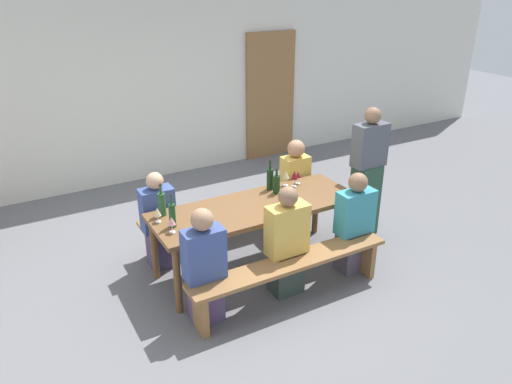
% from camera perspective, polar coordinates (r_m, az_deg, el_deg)
% --- Properties ---
extents(ground_plane, '(24.00, 24.00, 0.00)m').
position_cam_1_polar(ground_plane, '(5.48, 0.00, -8.61)').
color(ground_plane, slate).
extents(back_wall, '(14.00, 0.20, 3.20)m').
position_cam_1_polar(back_wall, '(7.62, -12.01, 13.39)').
color(back_wall, silver).
rests_on(back_wall, ground).
extents(wooden_door, '(0.90, 0.06, 2.10)m').
position_cam_1_polar(wooden_door, '(8.41, 1.70, 11.06)').
color(wooden_door, olive).
rests_on(wooden_door, ground).
extents(tasting_table, '(2.21, 0.78, 0.75)m').
position_cam_1_polar(tasting_table, '(5.14, 0.00, -2.30)').
color(tasting_table, brown).
rests_on(tasting_table, ground).
extents(bench_near, '(2.11, 0.30, 0.45)m').
position_cam_1_polar(bench_near, '(4.79, 4.10, -8.90)').
color(bench_near, olive).
rests_on(bench_near, ground).
extents(bench_far, '(2.11, 0.30, 0.45)m').
position_cam_1_polar(bench_far, '(5.83, -3.33, -2.42)').
color(bench_far, olive).
rests_on(bench_far, ground).
extents(wine_bottle_0, '(0.08, 0.08, 0.29)m').
position_cam_1_polar(wine_bottle_0, '(5.35, 2.40, 0.95)').
color(wine_bottle_0, '#143319').
rests_on(wine_bottle_0, tasting_table).
extents(wine_bottle_1, '(0.08, 0.08, 0.34)m').
position_cam_1_polar(wine_bottle_1, '(4.94, -10.91, -1.33)').
color(wine_bottle_1, '#234C2D').
rests_on(wine_bottle_1, tasting_table).
extents(wine_bottle_2, '(0.06, 0.06, 0.34)m').
position_cam_1_polar(wine_bottle_2, '(4.70, -9.71, -2.62)').
color(wine_bottle_2, '#194723').
rests_on(wine_bottle_2, tasting_table).
extents(wine_bottle_3, '(0.08, 0.08, 0.35)m').
position_cam_1_polar(wine_bottle_3, '(5.43, 1.63, 1.57)').
color(wine_bottle_3, '#143319').
rests_on(wine_bottle_3, tasting_table).
extents(wine_glass_0, '(0.07, 0.07, 0.16)m').
position_cam_1_polar(wine_glass_0, '(4.82, -11.39, -2.31)').
color(wine_glass_0, silver).
rests_on(wine_glass_0, tasting_table).
extents(wine_glass_1, '(0.08, 0.08, 0.18)m').
position_cam_1_polar(wine_glass_1, '(5.53, 3.52, 2.00)').
color(wine_glass_1, silver).
rests_on(wine_glass_1, tasting_table).
extents(wine_glass_2, '(0.08, 0.08, 0.19)m').
position_cam_1_polar(wine_glass_2, '(5.52, 4.48, 1.94)').
color(wine_glass_2, silver).
rests_on(wine_glass_2, tasting_table).
extents(wine_glass_3, '(0.08, 0.08, 0.16)m').
position_cam_1_polar(wine_glass_3, '(4.60, -9.79, -3.39)').
color(wine_glass_3, silver).
rests_on(wine_glass_3, tasting_table).
extents(wine_glass_4, '(0.06, 0.06, 0.15)m').
position_cam_1_polar(wine_glass_4, '(5.61, 4.92, 1.97)').
color(wine_glass_4, silver).
rests_on(wine_glass_4, tasting_table).
extents(seated_guest_near_0, '(0.37, 0.24, 1.14)m').
position_cam_1_polar(seated_guest_near_0, '(4.47, -6.00, -8.85)').
color(seated_guest_near_0, '#59426D').
rests_on(seated_guest_near_0, ground).
extents(seated_guest_near_1, '(0.41, 0.24, 1.15)m').
position_cam_1_polar(seated_guest_near_1, '(4.82, 3.58, -6.10)').
color(seated_guest_near_1, '#303D35').
rests_on(seated_guest_near_1, ground).
extents(seated_guest_near_2, '(0.40, 0.24, 1.12)m').
position_cam_1_polar(seated_guest_near_2, '(5.28, 11.33, -3.83)').
color(seated_guest_near_2, '#514755').
rests_on(seated_guest_near_2, ground).
extents(seated_guest_far_0, '(0.35, 0.24, 1.10)m').
position_cam_1_polar(seated_guest_far_0, '(5.34, -11.25, -3.57)').
color(seated_guest_far_0, '#473A66').
rests_on(seated_guest_far_0, ground).
extents(seated_guest_far_1, '(0.33, 0.24, 1.17)m').
position_cam_1_polar(seated_guest_far_1, '(6.01, 4.53, 0.60)').
color(seated_guest_far_1, '#482A59').
rests_on(seated_guest_far_1, ground).
extents(standing_host, '(0.40, 0.24, 1.59)m').
position_cam_1_polar(standing_host, '(5.97, 12.77, 1.91)').
color(standing_host, '#294937').
rests_on(standing_host, ground).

